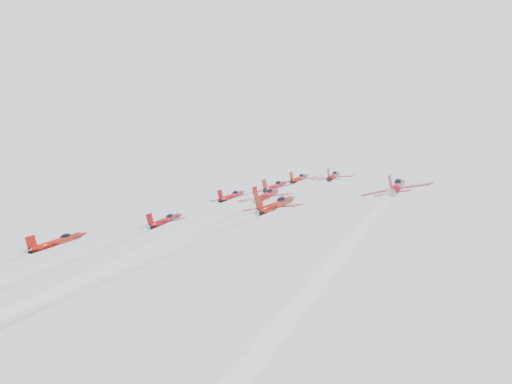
% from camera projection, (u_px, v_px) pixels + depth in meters
% --- Properties ---
extents(jet_lead, '(9.18, 11.95, 6.92)m').
position_uv_depth(jet_lead, '(299.00, 178.00, 143.81)').
color(jet_lead, '#9A190E').
extents(jet_row2_left, '(9.19, 11.95, 6.92)m').
position_uv_depth(jet_row2_left, '(232.00, 196.00, 133.84)').
color(jet_row2_left, '#B01019').
extents(jet_row2_center, '(10.03, 13.06, 7.56)m').
position_uv_depth(jet_row2_center, '(275.00, 186.00, 135.34)').
color(jet_row2_center, '#B0101B').
extents(jet_row2_right, '(9.27, 12.06, 6.98)m').
position_uv_depth(jet_row2_right, '(334.00, 176.00, 130.49)').
color(jet_row2_right, '#AB1016').
extents(jet_center, '(10.66, 103.08, 54.66)m').
position_uv_depth(jet_center, '(93.00, 269.00, 71.25)').
color(jet_center, '#9C0E0F').
extents(jet_rear_right, '(10.05, 97.23, 51.56)m').
position_uv_depth(jet_rear_right, '(67.00, 304.00, 53.95)').
color(jet_rear_right, '#9D1B0E').
extents(jet_rear_farright, '(10.10, 97.64, 51.78)m').
position_uv_depth(jet_rear_farright, '(263.00, 291.00, 44.18)').
color(jet_rear_farright, maroon).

